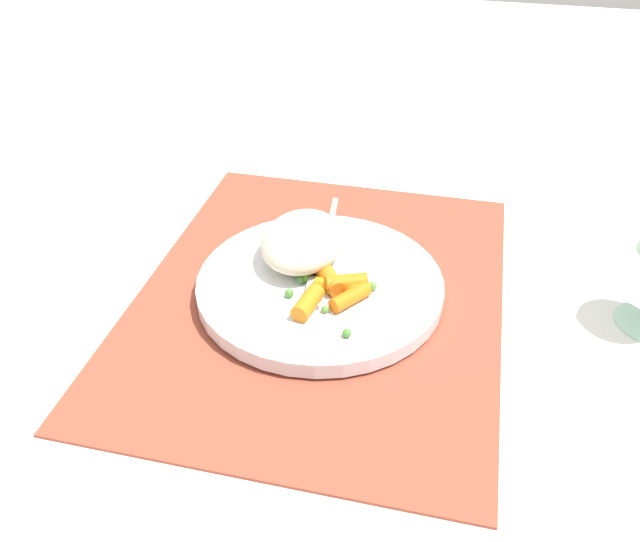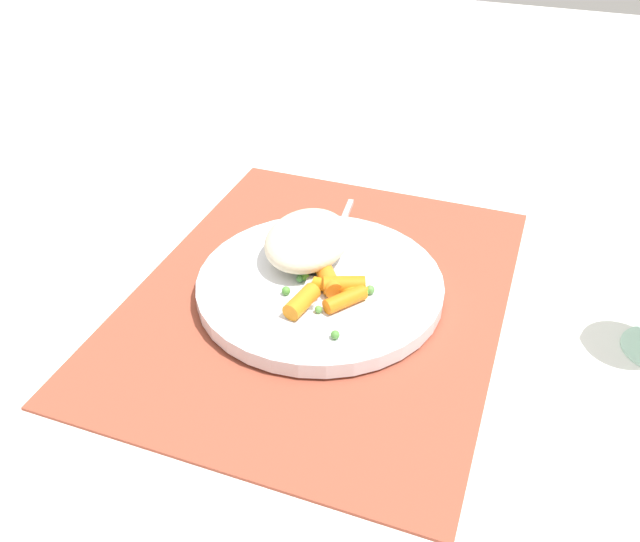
{
  "view_description": "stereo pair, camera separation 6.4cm",
  "coord_description": "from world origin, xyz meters",
  "px_view_note": "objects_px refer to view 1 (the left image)",
  "views": [
    {
      "loc": [
        0.52,
        0.12,
        0.42
      ],
      "look_at": [
        0.0,
        0.0,
        0.03
      ],
      "focal_mm": 37.57,
      "sensor_mm": 36.0,
      "label": 1
    },
    {
      "loc": [
        0.5,
        0.18,
        0.42
      ],
      "look_at": [
        0.0,
        0.0,
        0.03
      ],
      "focal_mm": 37.57,
      "sensor_mm": 36.0,
      "label": 2
    }
  ],
  "objects_px": {
    "fork": "(324,259)",
    "rice_mound": "(303,241)",
    "plate": "(320,285)",
    "carrot_portion": "(335,289)"
  },
  "relations": [
    {
      "from": "plate",
      "to": "rice_mound",
      "type": "bearing_deg",
      "value": -141.35
    },
    {
      "from": "fork",
      "to": "plate",
      "type": "bearing_deg",
      "value": 6.23
    },
    {
      "from": "carrot_portion",
      "to": "fork",
      "type": "height_order",
      "value": "carrot_portion"
    },
    {
      "from": "rice_mound",
      "to": "carrot_portion",
      "type": "relative_size",
      "value": 1.27
    },
    {
      "from": "rice_mound",
      "to": "carrot_portion",
      "type": "xyz_separation_m",
      "value": [
        0.05,
        0.05,
        -0.01
      ]
    },
    {
      "from": "plate",
      "to": "carrot_portion",
      "type": "distance_m",
      "value": 0.03
    },
    {
      "from": "rice_mound",
      "to": "fork",
      "type": "distance_m",
      "value": 0.03
    },
    {
      "from": "carrot_portion",
      "to": "plate",
      "type": "bearing_deg",
      "value": -138.56
    },
    {
      "from": "rice_mound",
      "to": "fork",
      "type": "bearing_deg",
      "value": 84.6
    },
    {
      "from": "fork",
      "to": "rice_mound",
      "type": "bearing_deg",
      "value": -95.4
    }
  ]
}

